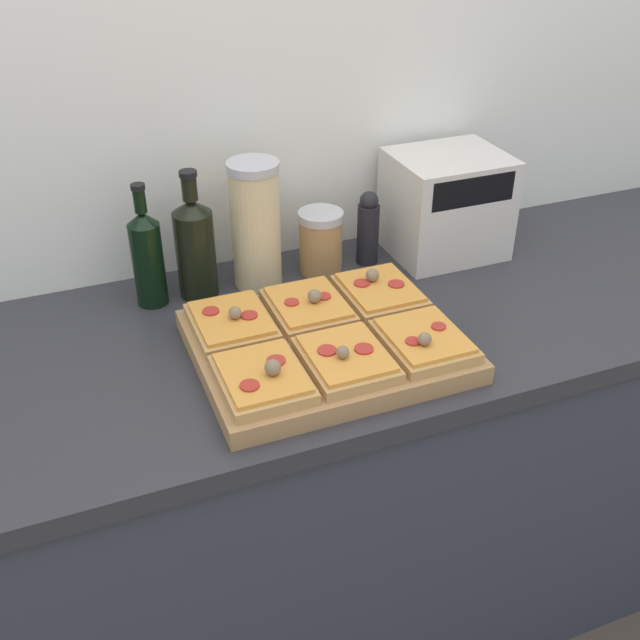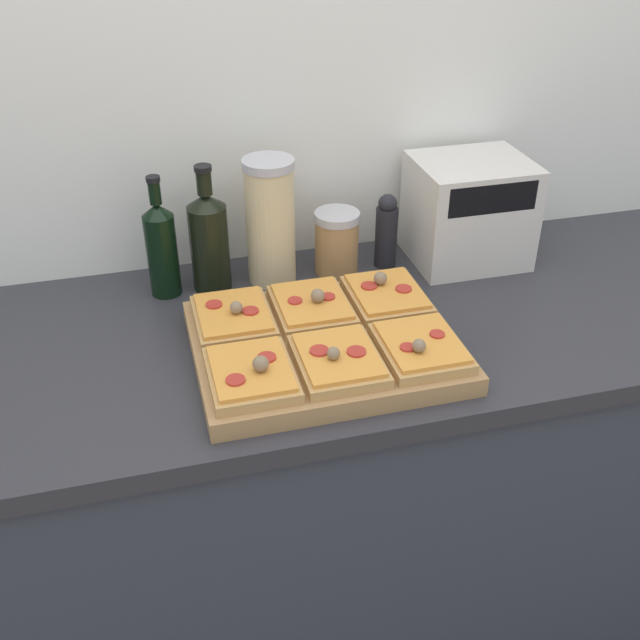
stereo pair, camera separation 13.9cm
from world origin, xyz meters
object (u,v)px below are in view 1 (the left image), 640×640
grain_jar_short (321,242)px  wine_bottle (195,246)px  cutting_board (326,346)px  toaster_oven (446,204)px  olive_oil_bottle (147,256)px  pepper_mill (368,228)px  grain_jar_tall (256,225)px

grain_jar_short → wine_bottle: bearing=180.0°
wine_bottle → grain_jar_short: size_ratio=1.94×
cutting_board → toaster_oven: size_ratio=1.76×
olive_oil_bottle → pepper_mill: 0.49m
pepper_mill → olive_oil_bottle: bearing=180.0°
olive_oil_bottle → toaster_oven: (0.68, -0.01, 0.01)m
cutting_board → toaster_oven: bearing=35.4°
wine_bottle → grain_jar_tall: (0.13, 0.00, 0.03)m
pepper_mill → cutting_board: bearing=-126.3°
olive_oil_bottle → pepper_mill: size_ratio=1.53×
toaster_oven → grain_jar_tall: bearing=178.3°
olive_oil_bottle → grain_jar_tall: size_ratio=0.95×
wine_bottle → grain_jar_tall: same height
cutting_board → olive_oil_bottle: 0.41m
wine_bottle → toaster_oven: size_ratio=1.01×
grain_jar_tall → toaster_oven: size_ratio=1.01×
cutting_board → wine_bottle: size_ratio=1.75×
olive_oil_bottle → wine_bottle: wine_bottle is taller
olive_oil_bottle → grain_jar_short: olive_oil_bottle is taller
grain_jar_short → grain_jar_tall: bearing=180.0°
olive_oil_bottle → grain_jar_short: 0.38m
wine_bottle → grain_jar_short: (0.28, -0.00, -0.04)m
cutting_board → wine_bottle: bearing=118.3°
grain_jar_tall → toaster_oven: grain_jar_tall is taller
grain_jar_tall → pepper_mill: (0.26, -0.00, -0.05)m
cutting_board → olive_oil_bottle: (-0.26, 0.31, 0.09)m
cutting_board → grain_jar_short: size_ratio=3.39×
cutting_board → grain_jar_short: (0.11, 0.31, 0.05)m
cutting_board → toaster_oven: (0.41, 0.29, 0.10)m
cutting_board → pepper_mill: 0.39m
cutting_board → toaster_oven: toaster_oven is taller
pepper_mill → toaster_oven: 0.19m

